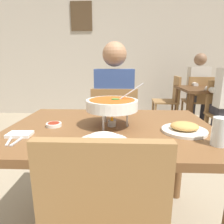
# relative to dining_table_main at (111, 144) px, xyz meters

# --- Properties ---
(cafe_rear_partition) EXTENTS (10.00, 0.10, 3.00)m
(cafe_rear_partition) POSITION_rel_dining_table_main_xyz_m (0.00, 3.25, 0.86)
(cafe_rear_partition) COLOR #BCB2A3
(cafe_rear_partition) RESTS_ON ground_plane
(picture_frame_hung) EXTENTS (0.44, 0.03, 0.56)m
(picture_frame_hung) POSITION_rel_dining_table_main_xyz_m (-0.75, 3.19, 1.44)
(picture_frame_hung) COLOR #4C3823
(dining_table_main) EXTENTS (1.21, 0.87, 0.75)m
(dining_table_main) POSITION_rel_dining_table_main_xyz_m (0.00, 0.00, 0.00)
(dining_table_main) COLOR brown
(dining_table_main) RESTS_ON ground_plane
(chair_diner_main) EXTENTS (0.44, 0.44, 0.90)m
(chair_diner_main) POSITION_rel_dining_table_main_xyz_m (-0.00, 0.72, -0.13)
(chair_diner_main) COLOR olive
(chair_diner_main) RESTS_ON ground_plane
(diner_main) EXTENTS (0.40, 0.45, 1.31)m
(diner_main) POSITION_rel_dining_table_main_xyz_m (0.00, 0.75, 0.11)
(diner_main) COLOR #2D2D38
(diner_main) RESTS_ON ground_plane
(curry_bowl) EXTENTS (0.33, 0.30, 0.26)m
(curry_bowl) POSITION_rel_dining_table_main_xyz_m (0.01, 0.00, 0.24)
(curry_bowl) COLOR silver
(curry_bowl) RESTS_ON dining_table_main
(rice_plate) EXTENTS (0.24, 0.24, 0.06)m
(rice_plate) POSITION_rel_dining_table_main_xyz_m (-0.02, -0.27, 0.13)
(rice_plate) COLOR white
(rice_plate) RESTS_ON dining_table_main
(appetizer_plate) EXTENTS (0.24, 0.24, 0.06)m
(appetizer_plate) POSITION_rel_dining_table_main_xyz_m (0.40, -0.09, 0.13)
(appetizer_plate) COLOR white
(appetizer_plate) RESTS_ON dining_table_main
(sauce_dish) EXTENTS (0.09, 0.09, 0.02)m
(sauce_dish) POSITION_rel_dining_table_main_xyz_m (-0.34, -0.02, 0.13)
(sauce_dish) COLOR white
(sauce_dish) RESTS_ON dining_table_main
(napkin_folded) EXTENTS (0.12, 0.08, 0.02)m
(napkin_folded) POSITION_rel_dining_table_main_xyz_m (-0.46, -0.18, 0.12)
(napkin_folded) COLOR white
(napkin_folded) RESTS_ON dining_table_main
(fork_utensil) EXTENTS (0.06, 0.17, 0.01)m
(fork_utensil) POSITION_rel_dining_table_main_xyz_m (-0.48, -0.23, 0.12)
(fork_utensil) COLOR silver
(fork_utensil) RESTS_ON dining_table_main
(spoon_utensil) EXTENTS (0.02, 0.17, 0.01)m
(spoon_utensil) POSITION_rel_dining_table_main_xyz_m (-0.43, -0.23, 0.12)
(spoon_utensil) COLOR silver
(spoon_utensil) RESTS_ON dining_table_main
(drink_glass) EXTENTS (0.07, 0.07, 0.13)m
(drink_glass) POSITION_rel_dining_table_main_xyz_m (0.50, -0.26, 0.17)
(drink_glass) COLOR silver
(drink_glass) RESTS_ON dining_table_main
(dining_table_far) EXTENTS (1.00, 0.80, 0.75)m
(dining_table_far) POSITION_rel_dining_table_main_xyz_m (1.52, 2.00, -0.02)
(dining_table_far) COLOR #51331C
(dining_table_far) RESTS_ON ground_plane
(chair_bg_left) EXTENTS (0.44, 0.44, 0.90)m
(chair_bg_left) POSITION_rel_dining_table_main_xyz_m (1.48, 1.53, -0.13)
(chair_bg_left) COLOR olive
(chair_bg_left) RESTS_ON ground_plane
(chair_bg_middle) EXTENTS (0.47, 0.47, 0.90)m
(chair_bg_middle) POSITION_rel_dining_table_main_xyz_m (1.48, 2.46, -0.13)
(chair_bg_middle) COLOR olive
(chair_bg_middle) RESTS_ON ground_plane
(chair_bg_right) EXTENTS (0.46, 0.46, 0.90)m
(chair_bg_right) POSITION_rel_dining_table_main_xyz_m (0.99, 2.51, -0.13)
(chair_bg_right) COLOR olive
(chair_bg_right) RESTS_ON ground_plane
(patron_bg_middle) EXTENTS (0.40, 0.45, 1.31)m
(patron_bg_middle) POSITION_rel_dining_table_main_xyz_m (1.51, 2.54, 0.11)
(patron_bg_middle) COLOR #2D2D38
(patron_bg_middle) RESTS_ON ground_plane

